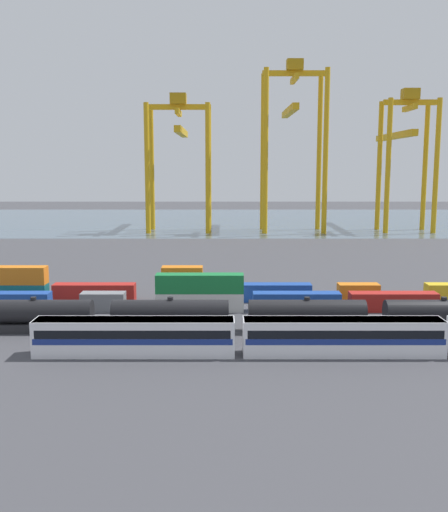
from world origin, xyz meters
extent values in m
plane|color=#424247|center=(0.00, 40.00, 0.00)|extent=(420.00, 420.00, 0.00)
cube|color=#475B6B|center=(0.00, 133.78, 0.00)|extent=(400.00, 110.00, 0.01)
cube|color=silver|center=(-11.09, -22.85, 1.95)|extent=(21.23, 3.10, 3.90)
cube|color=navy|center=(-11.09, -22.85, 1.85)|extent=(20.81, 3.14, 0.64)
cube|color=black|center=(-11.09, -22.85, 2.63)|extent=(20.38, 3.13, 0.90)
cube|color=slate|center=(-11.09, -22.85, 3.72)|extent=(21.02, 2.85, 0.36)
cube|color=silver|center=(11.04, -22.85, 1.95)|extent=(21.23, 3.10, 3.90)
cube|color=navy|center=(11.04, -22.85, 1.85)|extent=(20.81, 3.14, 0.64)
cube|color=black|center=(11.04, -22.85, 2.63)|extent=(20.38, 3.13, 0.90)
cube|color=slate|center=(11.04, -22.85, 3.72)|extent=(21.02, 2.85, 0.36)
cube|color=#232326|center=(-24.61, -13.91, 0.55)|extent=(14.10, 2.50, 1.10)
cylinder|color=black|center=(-24.61, -13.91, 2.51)|extent=(14.10, 2.82, 2.82)
cylinder|color=black|center=(-24.61, -13.91, 4.10)|extent=(0.70, 0.70, 0.36)
cube|color=#232326|center=(-8.08, -13.91, 0.55)|extent=(14.10, 2.50, 1.10)
cylinder|color=black|center=(-8.08, -13.91, 2.51)|extent=(14.10, 2.82, 2.82)
cylinder|color=black|center=(-8.08, -13.91, 4.10)|extent=(0.70, 0.70, 0.36)
cube|color=#232326|center=(8.44, -13.91, 0.55)|extent=(14.10, 2.50, 1.10)
cylinder|color=black|center=(8.44, -13.91, 2.51)|extent=(14.10, 2.82, 2.82)
cylinder|color=black|center=(8.44, -13.91, 4.10)|extent=(0.70, 0.70, 0.36)
cube|color=#232326|center=(24.97, -13.91, 0.55)|extent=(14.10, 2.50, 1.10)
cylinder|color=black|center=(24.97, -13.91, 2.51)|extent=(14.10, 2.82, 2.82)
cylinder|color=black|center=(24.97, -13.91, 4.10)|extent=(0.70, 0.70, 0.36)
cube|color=#1C4299|center=(-31.76, -3.61, 1.30)|extent=(12.10, 2.44, 2.60)
cube|color=slate|center=(-18.35, -3.61, 1.30)|extent=(6.04, 2.44, 2.60)
cube|color=silver|center=(-4.94, -3.61, 1.30)|extent=(12.10, 2.44, 2.60)
cube|color=#197538|center=(-4.94, -3.61, 3.90)|extent=(12.10, 2.44, 2.60)
cube|color=#1C4299|center=(8.46, -3.61, 1.30)|extent=(12.10, 2.44, 2.60)
cube|color=#AD211C|center=(21.87, -3.61, 1.30)|extent=(12.10, 2.44, 2.60)
cube|color=#146066|center=(-33.98, 2.48, 1.30)|extent=(12.10, 2.44, 2.60)
cube|color=orange|center=(-33.98, 2.48, 3.90)|extent=(12.10, 2.44, 2.60)
cube|color=#AD211C|center=(-20.88, 2.48, 1.30)|extent=(12.10, 2.44, 2.60)
cube|color=silver|center=(-7.78, 2.48, 1.30)|extent=(6.04, 2.44, 2.60)
cube|color=orange|center=(-7.78, 2.48, 3.90)|extent=(6.04, 2.44, 2.60)
cube|color=#1C4299|center=(5.32, 2.48, 1.30)|extent=(12.10, 2.44, 2.60)
cube|color=orange|center=(18.42, 2.48, 1.30)|extent=(6.04, 2.44, 2.60)
cylinder|color=gold|center=(-24.22, 92.05, 19.08)|extent=(1.50, 1.50, 38.17)
cylinder|color=gold|center=(-6.32, 92.05, 19.08)|extent=(1.50, 1.50, 38.17)
cylinder|color=gold|center=(-24.22, 103.04, 19.08)|extent=(1.50, 1.50, 38.17)
cylinder|color=gold|center=(-6.32, 103.04, 19.08)|extent=(1.50, 1.50, 38.17)
cube|color=gold|center=(-15.27, 97.55, 37.37)|extent=(19.50, 1.20, 1.60)
cube|color=gold|center=(-15.27, 97.55, 35.77)|extent=(1.20, 12.59, 1.60)
cube|color=gold|center=(-15.27, 109.67, 30.75)|extent=(2.00, 34.64, 2.00)
cube|color=#A77A10|center=(-15.27, 97.55, 39.77)|extent=(4.80, 4.00, 3.20)
cylinder|color=gold|center=(10.58, 91.63, 23.96)|extent=(1.50, 1.50, 47.91)
cylinder|color=gold|center=(28.18, 91.63, 23.96)|extent=(1.50, 1.50, 47.91)
cylinder|color=gold|center=(10.58, 103.47, 23.96)|extent=(1.50, 1.50, 47.91)
cylinder|color=gold|center=(28.18, 103.47, 23.96)|extent=(1.50, 1.50, 47.91)
cube|color=gold|center=(19.38, 97.55, 47.11)|extent=(19.20, 1.20, 1.60)
cube|color=gold|center=(19.38, 97.55, 45.51)|extent=(1.20, 13.44, 1.60)
cube|color=gold|center=(19.38, 108.95, 37.21)|extent=(2.00, 32.56, 2.00)
cube|color=#A77A10|center=(19.38, 97.55, 49.51)|extent=(4.80, 4.00, 3.20)
cylinder|color=gold|center=(46.88, 92.54, 19.76)|extent=(1.50, 1.50, 39.52)
cylinder|color=gold|center=(61.18, 92.54, 19.76)|extent=(1.50, 1.50, 39.52)
cylinder|color=gold|center=(46.88, 102.55, 19.76)|extent=(1.50, 1.50, 39.52)
cylinder|color=gold|center=(61.18, 102.55, 19.76)|extent=(1.50, 1.50, 39.52)
cube|color=gold|center=(54.03, 97.55, 38.72)|extent=(15.90, 1.20, 1.60)
cube|color=gold|center=(54.03, 97.55, 37.12)|extent=(1.20, 11.61, 1.60)
cube|color=gold|center=(54.03, 111.82, 29.59)|extent=(2.00, 40.77, 2.00)
cube|color=#A77A10|center=(54.03, 97.55, 41.12)|extent=(4.80, 4.00, 3.20)
camera|label=1|loc=(-1.59, -83.41, 19.92)|focal=41.40mm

